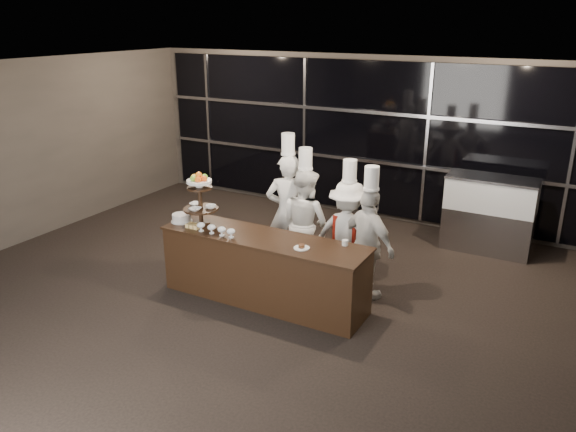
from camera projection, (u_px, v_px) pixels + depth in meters
The scene contains 14 objects.
room at pixel (200, 217), 6.30m from camera, with size 10.00×10.00×10.00m.
window_wall at pixel (363, 138), 10.38m from camera, with size 8.60×0.10×2.80m.
buffet_counter at pixel (264, 269), 7.44m from camera, with size 2.84×0.74×0.92m.
display_stand at pixel (200, 195), 7.60m from camera, with size 0.48×0.48×0.74m.
compotes at pixel (216, 229), 7.35m from camera, with size 0.59×0.11×0.12m.
layer_cake at pixel (182, 218), 7.82m from camera, with size 0.30×0.30×0.11m.
pastry_squares at pixel (194, 226), 7.60m from camera, with size 0.19×0.12×0.05m.
small_plate at pixel (302, 247), 6.92m from camera, with size 0.20×0.20×0.05m.
chef_cup at pixel (345, 243), 7.01m from camera, with size 0.08×0.08×0.07m, color white.
display_case at pixel (489, 210), 9.00m from camera, with size 1.39×0.61×1.24m.
chef_a at pixel (288, 211), 8.27m from camera, with size 0.77×0.67×2.07m.
chef_b at pixel (305, 222), 8.11m from camera, with size 0.93×0.82×1.91m.
chef_c at pixel (347, 233), 7.84m from camera, with size 1.02×0.63×1.82m.
chef_d at pixel (368, 243), 7.41m from camera, with size 0.98×0.73×1.84m.
Camera 1 is at (3.73, -4.72, 3.61)m, focal length 35.00 mm.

